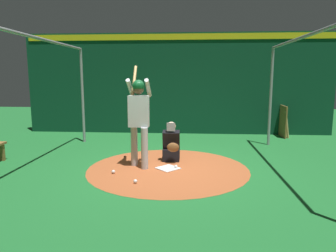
% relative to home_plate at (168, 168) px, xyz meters
% --- Properties ---
extents(ground_plane, '(26.70, 26.70, 0.00)m').
position_rel_home_plate_xyz_m(ground_plane, '(0.00, 0.00, -0.01)').
color(ground_plane, '#1E6B2D').
extents(dirt_circle, '(3.52, 3.52, 0.01)m').
position_rel_home_plate_xyz_m(dirt_circle, '(0.00, 0.00, -0.01)').
color(dirt_circle, '#AD562D').
rests_on(dirt_circle, ground).
extents(home_plate, '(0.59, 0.59, 0.01)m').
position_rel_home_plate_xyz_m(home_plate, '(0.00, 0.00, 0.00)').
color(home_plate, white).
rests_on(home_plate, dirt_circle).
extents(batter, '(0.68, 0.49, 2.25)m').
position_rel_home_plate_xyz_m(batter, '(-0.09, -0.65, 1.18)').
color(batter, '#B3B3B7').
rests_on(batter, ground).
extents(catcher, '(0.58, 0.40, 0.95)m').
position_rel_home_plate_xyz_m(catcher, '(-0.66, 0.03, 0.36)').
color(catcher, black).
rests_on(catcher, ground).
extents(back_wall, '(0.22, 10.70, 3.50)m').
position_rel_home_plate_xyz_m(back_wall, '(-4.38, 0.00, 1.75)').
color(back_wall, '#0C3D26').
rests_on(back_wall, ground).
extents(cage_frame, '(5.34, 5.68, 2.85)m').
position_rel_home_plate_xyz_m(cage_frame, '(0.00, 0.00, 1.98)').
color(cage_frame, gray).
rests_on(cage_frame, ground).
extents(bat_rack, '(1.18, 0.20, 1.05)m').
position_rel_home_plate_xyz_m(bat_rack, '(-4.14, 3.60, 0.48)').
color(bat_rack, olive).
rests_on(bat_rack, ground).
extents(baseball_0, '(0.07, 0.07, 0.07)m').
position_rel_home_plate_xyz_m(baseball_0, '(0.44, -1.11, 0.03)').
color(baseball_0, white).
rests_on(baseball_0, dirt_circle).
extents(baseball_1, '(0.07, 0.07, 0.07)m').
position_rel_home_plate_xyz_m(baseball_1, '(-0.03, 0.17, 0.03)').
color(baseball_1, white).
rests_on(baseball_1, dirt_circle).
extents(baseball_2, '(0.07, 0.07, 0.07)m').
position_rel_home_plate_xyz_m(baseball_2, '(0.99, -0.55, 0.03)').
color(baseball_2, white).
rests_on(baseball_2, dirt_circle).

